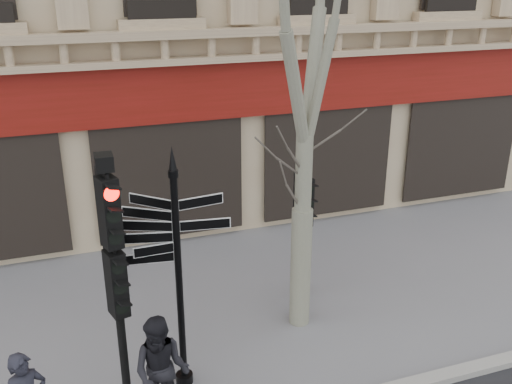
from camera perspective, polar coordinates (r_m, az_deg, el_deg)
ground at (r=9.80m, az=-2.23°, el=-17.08°), size 80.00×80.00×0.00m
fingerpost at (r=8.18m, az=-7.97°, el=-4.03°), size 2.06×2.06×3.89m
traffic_signal_main at (r=7.99m, az=-14.05°, el=-6.25°), size 0.50×0.41×3.92m
traffic_signal_secondary at (r=10.88m, az=4.74°, el=-2.26°), size 0.47×0.38×2.51m
pedestrian_b at (r=8.45m, az=-9.42°, el=-17.31°), size 1.02×0.93×1.70m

